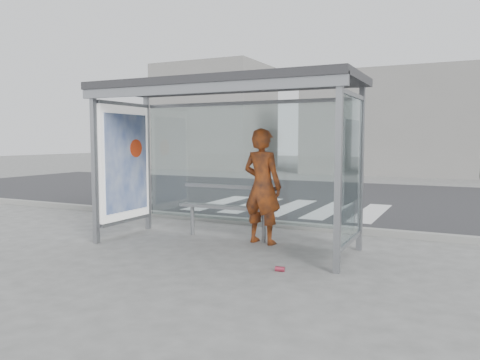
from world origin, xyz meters
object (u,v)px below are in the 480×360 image
Objects in this scene: person at (262,186)px; bench at (227,207)px; soda_can at (280,269)px; bus_shelter at (205,122)px.

person is 0.80m from bench.
person is at bearing 120.97° from soda_can.
bench is at bearing 2.95° from person.
person is 1.91m from soda_can.
bus_shelter is 1.40m from person.
person reaches higher than soda_can.
person is 1.06× the size of bench.
bus_shelter is 1.53m from bench.
bench is (-0.69, 0.08, -0.40)m from person.
bus_shelter reaches higher than bench.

